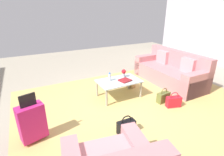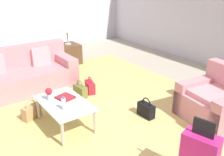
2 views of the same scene
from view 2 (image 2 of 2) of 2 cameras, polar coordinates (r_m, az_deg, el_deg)
ground_plane at (r=4.14m, az=-1.62°, el=-10.99°), size 12.00×12.00×0.00m
wall_left at (r=8.19m, az=-23.23°, el=15.53°), size 0.12×8.00×3.10m
area_rug at (r=4.66m, az=-3.82°, el=-6.86°), size 5.20×4.40×0.01m
couch at (r=5.58m, az=-19.87°, el=0.36°), size 0.89×2.14×0.91m
armchair at (r=4.56m, az=22.96°, el=-5.19°), size 1.12×1.06×0.90m
coffee_table at (r=4.04m, az=-10.82°, el=-6.17°), size 1.03×0.64×0.43m
water_bottle at (r=3.77m, az=-11.00°, el=-5.78°), size 0.06×0.06×0.20m
coffee_table_book at (r=4.14m, az=-10.64°, el=-4.37°), size 0.31×0.29×0.03m
flower_vase at (r=4.09m, az=-14.25°, el=-3.30°), size 0.11×0.11×0.21m
side_table at (r=7.03m, az=-9.90°, el=5.44°), size 0.56×0.56×0.54m
table_lamp at (r=6.86m, az=-10.31°, el=11.33°), size 0.43×0.43×0.58m
handbag_olive at (r=5.07m, az=-7.27°, el=-2.91°), size 0.33×0.17×0.36m
handbag_tan at (r=4.49m, az=-17.93°, el=-7.37°), size 0.24×0.35×0.36m
handbag_red at (r=5.23m, az=-5.04°, el=-2.00°), size 0.35×0.22×0.36m
handbag_black at (r=4.38m, az=7.78°, el=-7.19°), size 0.32×0.14×0.36m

